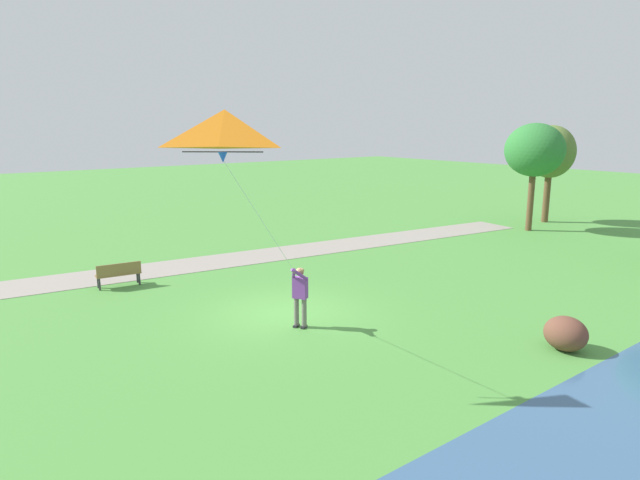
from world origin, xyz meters
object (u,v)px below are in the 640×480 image
(person_kite_flyer, at_px, (300,292))
(park_bench_near_walkway, at_px, (119,273))
(lakeside_shrub, at_px, (566,334))
(flying_kite, at_px, (225,136))
(tree_treeline_right, at_px, (550,153))
(tree_horizon_far, at_px, (535,151))

(person_kite_flyer, bearing_deg, park_bench_near_walkway, -158.35)
(lakeside_shrub, bearing_deg, flying_kite, -117.07)
(tree_treeline_right, distance_m, lakeside_shrub, 20.31)
(park_bench_near_walkway, xyz_separation_m, tree_horizon_far, (2.71, 21.01, 3.76))
(person_kite_flyer, distance_m, park_bench_near_walkway, 7.64)
(park_bench_near_walkway, xyz_separation_m, tree_treeline_right, (1.78, 24.16, 3.53))
(person_kite_flyer, height_order, lakeside_shrub, person_kite_flyer)
(flying_kite, bearing_deg, tree_treeline_right, 105.79)
(park_bench_near_walkway, height_order, lakeside_shrub, lakeside_shrub)
(person_kite_flyer, distance_m, flying_kite, 5.47)
(flying_kite, bearing_deg, lakeside_shrub, 62.93)
(flying_kite, height_order, tree_treeline_right, flying_kite)
(flying_kite, bearing_deg, person_kite_flyer, 117.97)
(park_bench_near_walkway, bearing_deg, tree_treeline_right, 85.79)
(person_kite_flyer, bearing_deg, flying_kite, -62.03)
(lakeside_shrub, bearing_deg, person_kite_flyer, -140.30)
(tree_horizon_far, xyz_separation_m, tree_treeline_right, (-0.93, 3.15, -0.23))
(park_bench_near_walkway, xyz_separation_m, lakeside_shrub, (12.44, 7.26, -0.07))
(person_kite_flyer, bearing_deg, lakeside_shrub, 39.70)
(person_kite_flyer, xyz_separation_m, tree_horizon_far, (-4.37, 18.20, 3.22))
(person_kite_flyer, relative_size, lakeside_shrub, 1.68)
(flying_kite, relative_size, park_bench_near_walkway, 2.66)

